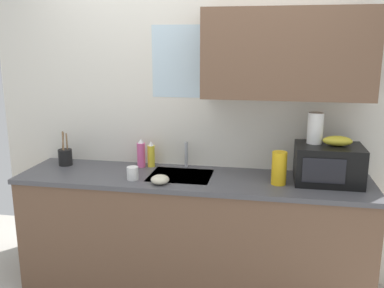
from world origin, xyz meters
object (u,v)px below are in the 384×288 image
(utensil_crock, at_px, (65,157))
(cereal_canister, at_px, (279,168))
(dish_soap_bottle_yellow, at_px, (151,155))
(banana_bunch, at_px, (338,141))
(dish_soap_bottle_pink, at_px, (141,154))
(paper_towel_roll, at_px, (315,128))
(small_bowl, at_px, (160,179))
(microwave, at_px, (328,164))
(mug_white, at_px, (133,173))

(utensil_crock, bearing_deg, cereal_canister, -5.73)
(dish_soap_bottle_yellow, distance_m, utensil_crock, 0.70)
(cereal_canister, bearing_deg, banana_bunch, 14.38)
(dish_soap_bottle_yellow, xyz_separation_m, dish_soap_bottle_pink, (-0.08, -0.02, 0.01))
(dish_soap_bottle_pink, relative_size, cereal_canister, 0.99)
(paper_towel_roll, height_order, utensil_crock, paper_towel_roll)
(paper_towel_roll, distance_m, small_bowl, 1.15)
(microwave, xyz_separation_m, cereal_canister, (-0.34, -0.10, -0.02))
(paper_towel_roll, bearing_deg, small_bowl, -164.16)
(cereal_canister, bearing_deg, mug_white, -175.04)
(paper_towel_roll, relative_size, mug_white, 2.32)
(utensil_crock, bearing_deg, paper_towel_roll, -0.59)
(banana_bunch, distance_m, mug_white, 1.46)
(microwave, xyz_separation_m, dish_soap_bottle_yellow, (-1.34, 0.16, -0.04))
(small_bowl, bearing_deg, dish_soap_bottle_pink, 123.58)
(banana_bunch, relative_size, cereal_canister, 0.86)
(dish_soap_bottle_yellow, distance_m, small_bowl, 0.45)
(dish_soap_bottle_yellow, bearing_deg, mug_white, -96.57)
(dish_soap_bottle_yellow, xyz_separation_m, small_bowl, (0.18, -0.41, -0.06))
(dish_soap_bottle_yellow, distance_m, dish_soap_bottle_pink, 0.08)
(paper_towel_roll, bearing_deg, utensil_crock, 179.41)
(microwave, relative_size, banana_bunch, 2.30)
(paper_towel_roll, relative_size, dish_soap_bottle_pink, 0.96)
(utensil_crock, bearing_deg, dish_soap_bottle_yellow, 7.19)
(mug_white, height_order, utensil_crock, utensil_crock)
(small_bowl, bearing_deg, mug_white, 164.74)
(cereal_canister, height_order, utensil_crock, utensil_crock)
(cereal_canister, relative_size, utensil_crock, 0.83)
(utensil_crock, bearing_deg, small_bowl, -20.06)
(mug_white, bearing_deg, small_bowl, -15.26)
(small_bowl, bearing_deg, dish_soap_bottle_yellow, 113.83)
(cereal_canister, bearing_deg, small_bowl, -169.60)
(cereal_canister, relative_size, mug_white, 2.45)
(banana_bunch, height_order, dish_soap_bottle_pink, banana_bunch)
(paper_towel_roll, distance_m, mug_white, 1.34)
(cereal_canister, bearing_deg, dish_soap_bottle_pink, 167.68)
(microwave, xyz_separation_m, dish_soap_bottle_pink, (-1.41, 0.14, -0.03))
(paper_towel_roll, height_order, dish_soap_bottle_pink, paper_towel_roll)
(microwave, relative_size, mug_white, 4.84)
(dish_soap_bottle_yellow, relative_size, cereal_canister, 0.89)
(small_bowl, bearing_deg, paper_towel_roll, 15.84)
(dish_soap_bottle_pink, relative_size, small_bowl, 1.77)
(banana_bunch, bearing_deg, cereal_canister, -165.62)
(banana_bunch, xyz_separation_m, cereal_canister, (-0.39, -0.10, -0.19))
(dish_soap_bottle_pink, xyz_separation_m, utensil_crock, (-0.62, -0.06, -0.04))
(paper_towel_roll, distance_m, dish_soap_bottle_pink, 1.34)
(dish_soap_bottle_pink, relative_size, utensil_crock, 0.82)
(banana_bunch, height_order, mug_white, banana_bunch)
(microwave, relative_size, small_bowl, 3.54)
(banana_bunch, relative_size, dish_soap_bottle_pink, 0.87)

